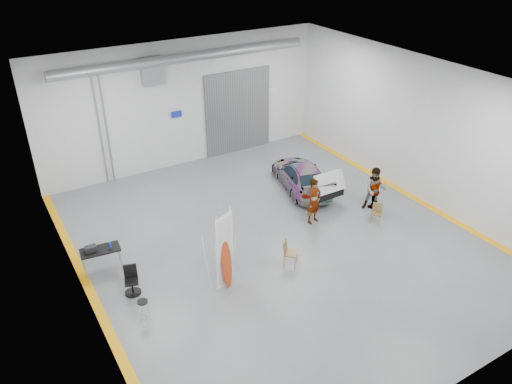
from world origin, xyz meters
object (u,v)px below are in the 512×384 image
surfboard_display (223,259)px  folding_chair_near (290,257)px  person_c (375,191)px  work_table (98,250)px  shop_stool (144,310)px  office_chair (131,282)px  folding_chair_far (375,217)px  person_a (314,201)px  sedan_car (301,176)px  person_b (375,189)px

surfboard_display → folding_chair_near: bearing=-25.3°
person_c → work_table: (-11.00, 1.68, 0.05)m
folding_chair_near → shop_stool: (-5.32, 0.08, 0.03)m
surfboard_display → folding_chair_near: surfboard_display is taller
surfboard_display → office_chair: size_ratio=2.93×
surfboard_display → office_chair: (-2.68, 1.34, -0.74)m
work_table → folding_chair_near: bearing=-28.4°
shop_stool → folding_chair_far: bearing=2.7°
folding_chair_near → work_table: (-5.79, 3.12, 0.53)m
work_table → office_chair: work_table is taller
person_a → work_table: size_ratio=1.37×
folding_chair_near → shop_stool: bearing=134.3°
sedan_car → surfboard_display: (-6.17, -4.33, 0.56)m
sedan_car → shop_stool: bearing=40.7°
surfboard_display → sedan_car: bearing=11.7°
person_a → folding_chair_near: (-2.36, -1.85, -0.66)m
sedan_car → folding_chair_near: size_ratio=4.45×
folding_chair_far → work_table: 10.60m
work_table → person_a: bearing=-8.9°
person_b → shop_stool: size_ratio=2.86×
sedan_car → work_table: size_ratio=3.05×
work_table → office_chair: 1.83m
person_b → work_table: person_b is taller
surfboard_display → folding_chair_far: surfboard_display is taller
sedan_car → folding_chair_far: bearing=117.5°
sedan_car → work_table: bearing=22.6°
person_a → person_c: person_a is taller
office_chair → folding_chair_far: bearing=11.8°
person_a → shop_stool: person_a is taller
person_b → surfboard_display: 7.77m
sedan_car → office_chair: size_ratio=4.26×
sedan_car → person_b: bearing=130.8°
sedan_car → folding_chair_far: size_ratio=5.32×
person_c → work_table: bearing=-21.3°
work_table → shop_stool: bearing=-81.2°
sedan_car → surfboard_display: size_ratio=1.46×
person_b → shop_stool: (-10.42, -1.27, -0.62)m
person_b → surfboard_display: (-7.66, -1.27, 0.23)m
person_c → folding_chair_near: size_ratio=1.65×
person_b → work_table: bearing=-149.7°
shop_stool → office_chair: size_ratio=0.66×
person_c → office_chair: person_c is taller
sedan_car → shop_stool: (-8.92, -4.33, -0.29)m
person_b → surfboard_display: surfboard_display is taller
folding_chair_near → person_b: bearing=-29.9°
sedan_car → office_chair: 9.34m
sedan_car → person_b: (1.49, -3.06, 0.33)m
person_b → office_chair: person_b is taller
person_c → person_a: bearing=-20.7°
person_a → work_table: person_a is taller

